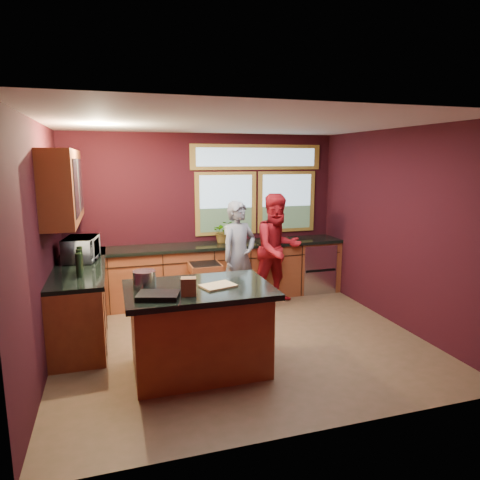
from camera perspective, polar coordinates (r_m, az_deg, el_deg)
name	(u,v)px	position (r m, az deg, el deg)	size (l,w,h in m)	color
floor	(241,339)	(5.65, 0.07, -13.12)	(4.50, 4.50, 0.00)	brown
room_shell	(187,199)	(5.37, -7.08, 5.46)	(4.52, 4.02, 2.71)	black
back_counter	(222,271)	(7.09, -2.40, -4.16)	(4.50, 0.64, 0.93)	maroon
left_counter	(81,299)	(6.08, -20.42, -7.34)	(0.64, 2.30, 0.93)	maroon
island	(199,328)	(4.75, -5.44, -11.63)	(1.55, 1.05, 0.95)	maroon
person_grey	(239,257)	(6.42, -0.15, -2.27)	(0.61, 0.40, 1.68)	slate
person_red	(277,249)	(6.82, 5.00, -1.19)	(0.86, 0.67, 1.76)	maroon
microwave	(81,249)	(6.15, -20.41, -1.13)	(0.58, 0.40, 0.32)	#999999
potted_plant	(223,232)	(7.01, -2.31, 1.10)	(0.33, 0.29, 0.37)	#999999
paper_towel	(228,235)	(6.99, -1.61, 0.71)	(0.12, 0.12, 0.28)	white
cutting_board	(218,286)	(4.59, -2.96, -6.10)	(0.35, 0.25, 0.02)	tan
stock_pot	(144,279)	(4.64, -12.63, -5.11)	(0.24, 0.24, 0.18)	#ABABAF
paper_bag	(189,286)	(4.31, -6.87, -6.17)	(0.15, 0.12, 0.18)	brown
black_tray	(158,295)	(4.29, -10.83, -7.28)	(0.40, 0.28, 0.05)	black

